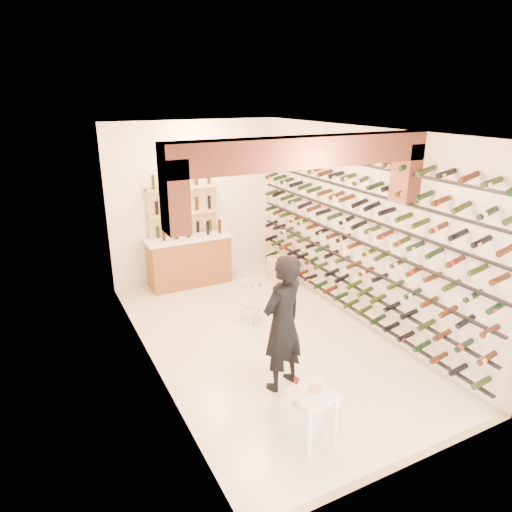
{
  "coord_description": "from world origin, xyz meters",
  "views": [
    {
      "loc": [
        -3.03,
        -5.65,
        3.68
      ],
      "look_at": [
        0.0,
        0.3,
        1.3
      ],
      "focal_mm": 32.2,
      "sensor_mm": 36.0,
      "label": 1
    }
  ],
  "objects": [
    {
      "name": "back_shelving",
      "position": [
        -0.3,
        2.89,
        1.17
      ],
      "size": [
        1.4,
        0.31,
        2.73
      ],
      "color": "tan",
      "rests_on": "ground"
    },
    {
      "name": "ground",
      "position": [
        0.0,
        0.0,
        0.0
      ],
      "size": [
        6.0,
        6.0,
        0.0
      ],
      "primitive_type": "plane",
      "color": "#EEE7CE",
      "rests_on": "ground"
    },
    {
      "name": "wine_rack",
      "position": [
        1.53,
        0.0,
        1.55
      ],
      "size": [
        0.32,
        5.7,
        2.56
      ],
      "color": "black",
      "rests_on": "ground"
    },
    {
      "name": "tasting_table",
      "position": [
        -0.61,
        -2.24,
        0.53
      ],
      "size": [
        0.49,
        0.49,
        0.79
      ],
      "rotation": [
        0.0,
        0.0,
        0.11
      ],
      "color": "white",
      "rests_on": "ground"
    },
    {
      "name": "crate_lower",
      "position": [
        1.4,
        1.91,
        0.13
      ],
      "size": [
        0.45,
        0.32,
        0.26
      ],
      "primitive_type": "cube",
      "rotation": [
        0.0,
        0.0,
        -0.02
      ],
      "color": "#DDAA79",
      "rests_on": "ground"
    },
    {
      "name": "back_counter",
      "position": [
        -0.3,
        2.65,
        0.53
      ],
      "size": [
        1.7,
        0.62,
        1.29
      ],
      "color": "brown",
      "rests_on": "ground"
    },
    {
      "name": "room_shell",
      "position": [
        0.0,
        -0.26,
        2.25
      ],
      "size": [
        3.52,
        6.02,
        3.21
      ],
      "color": "white",
      "rests_on": "ground"
    },
    {
      "name": "person",
      "position": [
        -0.37,
        -1.17,
        0.92
      ],
      "size": [
        0.78,
        0.63,
        1.83
      ],
      "primitive_type": "imported",
      "rotation": [
        0.0,
        0.0,
        3.47
      ],
      "color": "black",
      "rests_on": "ground"
    },
    {
      "name": "white_stool",
      "position": [
        -0.62,
        -2.06,
        0.23
      ],
      "size": [
        0.48,
        0.48,
        0.45
      ],
      "primitive_type": "cube",
      "rotation": [
        0.0,
        0.0,
        0.42
      ],
      "color": "white",
      "rests_on": "ground"
    },
    {
      "name": "chrome_barstool",
      "position": [
        0.07,
        0.62,
        0.43
      ],
      "size": [
        0.39,
        0.39,
        0.75
      ],
      "rotation": [
        0.0,
        0.0,
        0.03
      ],
      "color": "silver",
      "rests_on": "ground"
    },
    {
      "name": "crate_upper",
      "position": [
        1.4,
        1.91,
        0.41
      ],
      "size": [
        0.5,
        0.36,
        0.28
      ],
      "primitive_type": "cube",
      "rotation": [
        0.0,
        0.0,
        0.06
      ],
      "color": "#DDAA79",
      "rests_on": "crate_lower"
    }
  ]
}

